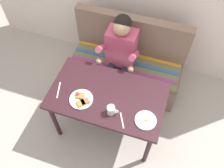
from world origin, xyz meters
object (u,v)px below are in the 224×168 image
object	(u,v)px
person	(120,53)
plate_breakfast	(81,99)
table	(108,99)
plate_eggs	(146,120)
coffee_mug	(111,110)
knife	(59,90)
fork	(122,120)
couch	(126,65)

from	to	relation	value
person	plate_breakfast	size ratio (longest dim) A/B	5.04
table	plate_eggs	bearing A→B (deg)	-20.41
table	coffee_mug	bearing A→B (deg)	-60.91
coffee_mug	knife	size ratio (longest dim) A/B	0.59
person	fork	world-z (taller)	person
knife	couch	bearing A→B (deg)	44.17
plate_eggs	knife	world-z (taller)	plate_eggs
person	plate_breakfast	bearing A→B (deg)	-103.56
couch	person	distance (m)	0.45
table	plate_breakfast	bearing A→B (deg)	-147.69
plate_breakfast	knife	world-z (taller)	plate_breakfast
fork	person	bearing A→B (deg)	81.19
person	plate_breakfast	xyz separation A→B (m)	(-0.18, -0.73, 0.00)
person	knife	distance (m)	0.83
knife	plate_breakfast	bearing A→B (deg)	-23.77
coffee_mug	couch	bearing A→B (deg)	96.18
fork	knife	world-z (taller)	same
knife	plate_eggs	bearing A→B (deg)	-19.35
couch	plate_eggs	xyz separation A→B (m)	(0.44, -0.93, 0.41)
couch	plate_eggs	world-z (taller)	couch
table	fork	distance (m)	0.34
fork	couch	bearing A→B (deg)	75.28
plate_breakfast	table	bearing A→B (deg)	32.31
couch	plate_eggs	size ratio (longest dim) A/B	6.86
person	plate_eggs	bearing A→B (deg)	-56.74
table	person	xyz separation A→B (m)	(-0.05, 0.59, 0.09)
couch	fork	xyz separation A→B (m)	(0.23, -1.00, 0.40)
couch	plate_breakfast	world-z (taller)	couch
table	fork	world-z (taller)	fork
plate_breakfast	fork	xyz separation A→B (m)	(0.46, -0.09, -0.01)
plate_breakfast	knife	xyz separation A→B (m)	(-0.27, 0.04, -0.01)
couch	knife	bearing A→B (deg)	-120.00
plate_breakfast	fork	distance (m)	0.47
coffee_mug	knife	world-z (taller)	coffee_mug
plate_breakfast	knife	bearing A→B (deg)	172.07
table	plate_breakfast	xyz separation A→B (m)	(-0.23, -0.14, 0.10)
couch	knife	distance (m)	1.08
plate_breakfast	plate_eggs	xyz separation A→B (m)	(0.67, -0.02, -0.01)
table	fork	bearing A→B (deg)	-45.73
plate_eggs	fork	size ratio (longest dim) A/B	1.23
plate_eggs	couch	bearing A→B (deg)	115.48
table	plate_eggs	xyz separation A→B (m)	(0.44, -0.16, 0.09)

